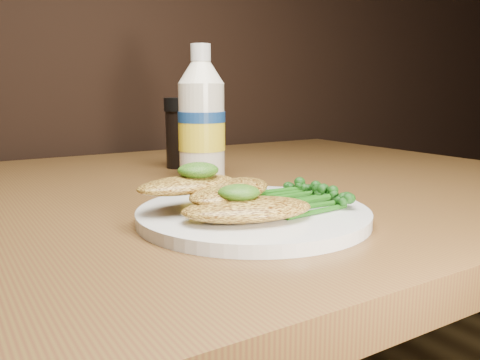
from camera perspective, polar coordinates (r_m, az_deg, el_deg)
plate at (r=0.52m, az=1.53°, el=-3.98°), size 0.24×0.24×0.01m
chicken_front at (r=0.47m, az=0.85°, el=-3.37°), size 0.14×0.10×0.02m
chicken_mid at (r=0.51m, az=-1.10°, el=-1.25°), size 0.14×0.12×0.02m
chicken_back at (r=0.51m, az=-6.09°, el=-0.53°), size 0.12×0.07×0.02m
pesto_front at (r=0.47m, az=-0.13°, el=-1.44°), size 0.05×0.05×0.02m
pesto_back at (r=0.51m, az=-4.83°, el=1.12°), size 0.05×0.04×0.02m
broccolini_bundle at (r=0.53m, az=5.73°, el=-1.94°), size 0.12×0.09×0.02m
mayo_bottle at (r=0.74m, az=-4.45°, el=7.73°), size 0.08×0.08×0.20m
pepper_grinder at (r=0.85m, az=-7.03°, el=5.38°), size 0.06×0.06×0.12m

